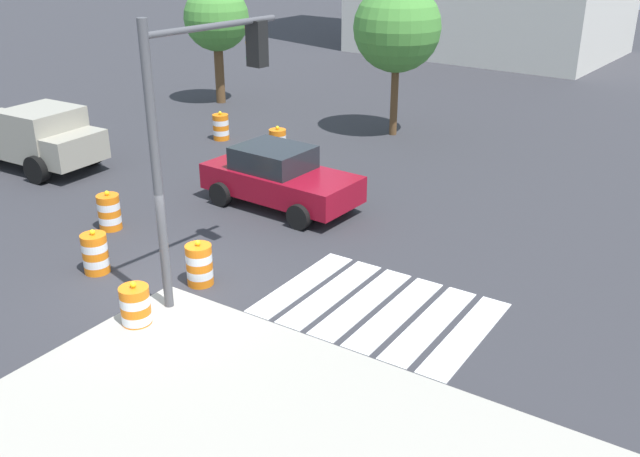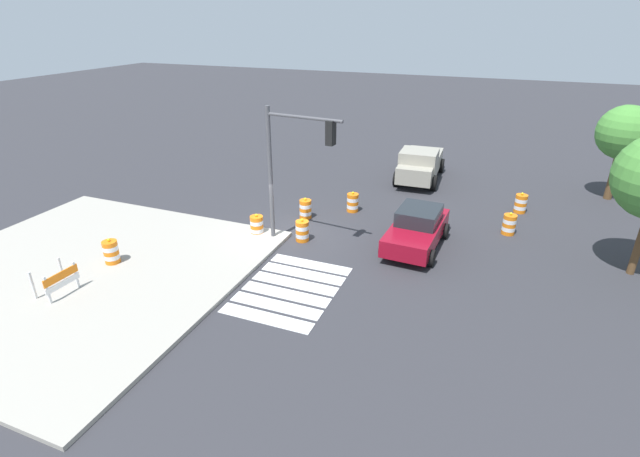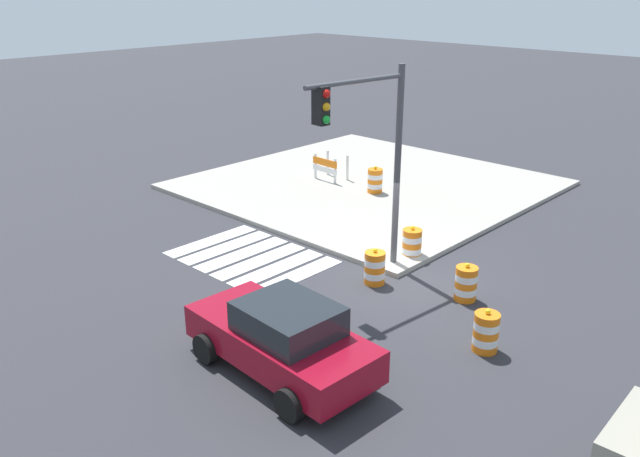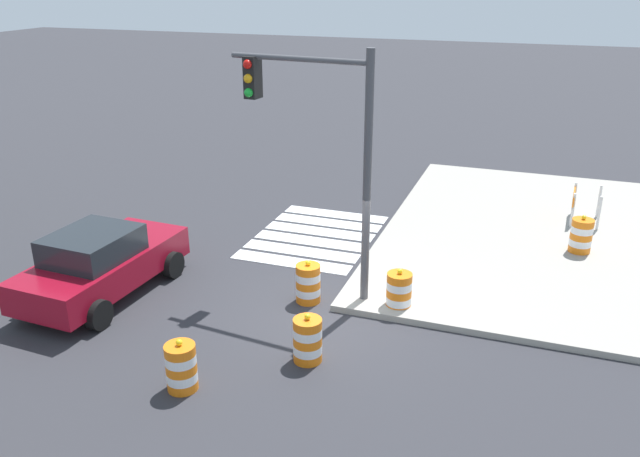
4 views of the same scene
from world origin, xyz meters
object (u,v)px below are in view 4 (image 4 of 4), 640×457
object	(u,v)px
traffic_light_pole	(318,130)
construction_barricade	(579,203)
traffic_barrel_near_corner	(308,340)
traffic_barrel_median_far	(181,367)
traffic_barrel_on_sidewalk	(581,235)
sports_car	(101,263)
traffic_barrel_median_near	(308,283)
traffic_barrel_lane_center	(399,292)

from	to	relation	value
traffic_light_pole	construction_barricade	bearing A→B (deg)	-40.62
traffic_barrel_near_corner	traffic_barrel_median_far	world-z (taller)	same
traffic_barrel_median_far	construction_barricade	distance (m)	12.93
traffic_barrel_near_corner	traffic_barrel_on_sidewalk	xyz separation A→B (m)	(7.00, -5.03, 0.15)
sports_car	traffic_barrel_median_far	distance (m)	4.49
sports_car	traffic_barrel_median_near	bearing A→B (deg)	-74.45
traffic_barrel_median_near	traffic_barrel_lane_center	bearing A→B (deg)	-82.77
traffic_barrel_lane_center	sports_car	bearing A→B (deg)	103.05
traffic_barrel_on_sidewalk	construction_barricade	xyz separation A→B (m)	(2.38, 0.04, 0.12)
traffic_barrel_median_near	construction_barricade	size ratio (longest dim) A/B	0.78
traffic_barrel_lane_center	construction_barricade	size ratio (longest dim) A/B	0.78
traffic_barrel_median_near	construction_barricade	distance (m)	9.18
sports_car	traffic_light_pole	distance (m)	5.88
traffic_barrel_lane_center	traffic_light_pole	xyz separation A→B (m)	(0.15, 1.94, 3.46)
traffic_barrel_median_far	traffic_barrel_near_corner	bearing A→B (deg)	-48.31
traffic_barrel_near_corner	traffic_barrel_lane_center	xyz separation A→B (m)	(2.54, -1.20, 0.00)
traffic_barrel_on_sidewalk	traffic_barrel_median_near	bearing A→B (deg)	128.80
traffic_barrel_median_far	traffic_light_pole	distance (m)	5.63
sports_car	traffic_barrel_on_sidewalk	bearing A→B (deg)	-60.19
traffic_barrel_median_near	traffic_light_pole	xyz separation A→B (m)	(0.41, -0.10, 3.46)
sports_car	traffic_barrel_lane_center	world-z (taller)	sports_car
sports_car	traffic_barrel_median_far	size ratio (longest dim) A/B	4.30
traffic_barrel_median_far	traffic_barrel_lane_center	world-z (taller)	same
traffic_barrel_on_sidewalk	traffic_light_pole	xyz separation A→B (m)	(-4.30, 5.76, 3.31)
sports_car	traffic_barrel_lane_center	size ratio (longest dim) A/B	4.30
sports_car	traffic_light_pole	bearing A→B (deg)	-70.21
traffic_barrel_near_corner	traffic_light_pole	bearing A→B (deg)	15.32
traffic_barrel_median_near	traffic_barrel_on_sidewalk	distance (m)	7.53
construction_barricade	traffic_light_pole	xyz separation A→B (m)	(-6.68, 5.73, 3.19)
traffic_barrel_lane_center	traffic_light_pole	size ratio (longest dim) A/B	0.19
traffic_barrel_near_corner	traffic_barrel_on_sidewalk	distance (m)	8.62
traffic_barrel_lane_center	construction_barricade	xyz separation A→B (m)	(6.83, -3.79, 0.27)
sports_car	traffic_barrel_near_corner	distance (m)	5.54
traffic_barrel_median_far	sports_car	bearing A→B (deg)	54.15
traffic_barrel_near_corner	traffic_barrel_median_far	distance (m)	2.43
sports_car	traffic_barrel_lane_center	bearing A→B (deg)	-76.95
traffic_barrel_median_near	traffic_barrel_median_far	world-z (taller)	same
traffic_barrel_lane_center	traffic_barrel_on_sidewalk	distance (m)	5.87
traffic_barrel_near_corner	traffic_barrel_median_near	distance (m)	2.43
traffic_barrel_median_near	traffic_barrel_on_sidewalk	world-z (taller)	traffic_barrel_on_sidewalk
traffic_barrel_lane_center	traffic_barrel_on_sidewalk	world-z (taller)	traffic_barrel_on_sidewalk
traffic_barrel_median_near	traffic_barrel_lane_center	xyz separation A→B (m)	(0.26, -2.04, 0.00)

